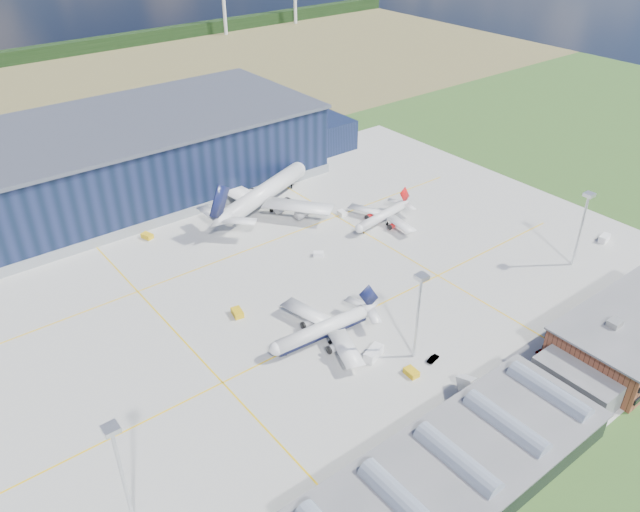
{
  "coord_description": "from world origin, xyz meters",
  "views": [
    {
      "loc": [
        -76.67,
        -104.69,
        97.43
      ],
      "look_at": [
        11.46,
        7.54,
        8.94
      ],
      "focal_mm": 35.0,
      "sensor_mm": 36.0,
      "label": 1
    }
  ],
  "objects": [
    {
      "name": "glass_concourse",
      "position": [
        -6.45,
        -60.0,
        3.69
      ],
      "size": [
        78.0,
        23.0,
        8.6
      ],
      "color": "black",
      "rests_on": "ground"
    },
    {
      "name": "gse_cart_a",
      "position": [
        42.14,
        34.7,
        0.71
      ],
      "size": [
        2.56,
        3.5,
        1.41
      ],
      "primitive_type": "cube",
      "rotation": [
        0.0,
        0.0,
        -0.12
      ],
      "color": "white",
      "rests_on": "ground"
    },
    {
      "name": "hangar",
      "position": [
        2.81,
        94.8,
        11.62
      ],
      "size": [
        145.0,
        62.0,
        26.1
      ],
      "color": "black",
      "rests_on": "ground"
    },
    {
      "name": "car_b",
      "position": [
        12.49,
        -33.89,
        0.6
      ],
      "size": [
        3.84,
        2.01,
        1.21
      ],
      "primitive_type": "imported",
      "rotation": [
        0.0,
        0.0,
        1.78
      ],
      "color": "#99999E",
      "rests_on": "ground"
    },
    {
      "name": "airstair",
      "position": [
        10.16,
        -46.0,
        1.7
      ],
      "size": [
        3.14,
        5.64,
        3.41
      ],
      "primitive_type": "cube",
      "rotation": [
        0.0,
        0.0,
        -0.2
      ],
      "color": "white",
      "rests_on": "ground"
    },
    {
      "name": "airliner_widebody",
      "position": [
        25.11,
        55.0,
        8.75
      ],
      "size": [
        69.38,
        68.74,
        17.49
      ],
      "primitive_type": null,
      "rotation": [
        0.0,
        0.0,
        0.38
      ],
      "color": "white",
      "rests_on": "ground"
    },
    {
      "name": "farmland",
      "position": [
        0.0,
        220.0,
        0.0
      ],
      "size": [
        600.0,
        220.0,
        0.01
      ],
      "primitive_type": "cube",
      "color": "olive",
      "rests_on": "ground"
    },
    {
      "name": "light_mast_east",
      "position": [
        75.0,
        -30.0,
        15.43
      ],
      "size": [
        2.6,
        2.6,
        23.0
      ],
      "color": "silver",
      "rests_on": "ground"
    },
    {
      "name": "ground",
      "position": [
        0.0,
        0.0,
        0.0
      ],
      "size": [
        600.0,
        600.0,
        0.0
      ],
      "primitive_type": "plane",
      "color": "#2B531F",
      "rests_on": "ground"
    },
    {
      "name": "airliner_red",
      "position": [
        47.82,
        22.0,
        4.47
      ],
      "size": [
        30.96,
        30.45,
        8.94
      ],
      "primitive_type": null,
      "rotation": [
        0.0,
        0.0,
        3.28
      ],
      "color": "white",
      "rests_on": "ground"
    },
    {
      "name": "gse_tug_b",
      "position": [
        5.01,
        -34.2,
        0.73
      ],
      "size": [
        2.46,
        3.52,
        1.47
      ],
      "primitive_type": "cube",
      "rotation": [
        0.0,
        0.0,
        -0.06
      ],
      "color": "gold",
      "rests_on": "ground"
    },
    {
      "name": "light_mast_west",
      "position": [
        -60.0,
        -30.0,
        15.43
      ],
      "size": [
        2.6,
        2.6,
        23.0
      ],
      "color": "silver",
      "rests_on": "ground"
    },
    {
      "name": "ops_building",
      "position": [
        55.01,
        -60.0,
        4.79
      ],
      "size": [
        46.0,
        23.0,
        10.9
      ],
      "color": "brown",
      "rests_on": "ground"
    },
    {
      "name": "gse_van_a",
      "position": [
        2.25,
        -24.46,
        1.24
      ],
      "size": [
        6.17,
        4.21,
        2.47
      ],
      "primitive_type": "cube",
      "rotation": [
        0.0,
        0.0,
        1.91
      ],
      "color": "white",
      "rests_on": "ground"
    },
    {
      "name": "gse_tug_a",
      "position": [
        -14.22,
        9.2,
        0.81
      ],
      "size": [
        3.15,
        4.31,
        1.62
      ],
      "primitive_type": "cube",
      "rotation": [
        0.0,
        0.0,
        -0.21
      ],
      "color": "gold",
      "rests_on": "ground"
    },
    {
      "name": "gse_tug_c",
      "position": [
        -15.36,
        60.35,
        0.79
      ],
      "size": [
        3.21,
        4.1,
        1.57
      ],
      "primitive_type": "cube",
      "rotation": [
        0.0,
        0.0,
        0.3
      ],
      "color": "gold",
      "rests_on": "ground"
    },
    {
      "name": "gse_van_c",
      "position": [
        94.61,
        -28.39,
        1.06
      ],
      "size": [
        4.72,
        2.88,
        2.12
      ],
      "primitive_type": "cube",
      "rotation": [
        0.0,
        0.0,
        1.75
      ],
      "color": "white",
      "rests_on": "ground"
    },
    {
      "name": "apron",
      "position": [
        0.0,
        10.0,
        0.03
      ],
      "size": [
        220.0,
        160.0,
        0.08
      ],
      "color": "#ABABA5",
      "rests_on": "ground"
    },
    {
      "name": "gse_van_b",
      "position": [
        36.01,
        43.12,
        1.06
      ],
      "size": [
        4.59,
        4.94,
        2.13
      ],
      "primitive_type": "cube",
      "rotation": [
        0.0,
        0.0,
        0.69
      ],
      "color": "white",
      "rests_on": "ground"
    },
    {
      "name": "airliner_navy",
      "position": [
        -3.41,
        -12.0,
        5.28
      ],
      "size": [
        34.53,
        33.88,
        10.56
      ],
      "primitive_type": null,
      "rotation": [
        0.0,
        0.0,
        3.07
      ],
      "color": "white",
      "rests_on": "ground"
    },
    {
      "name": "gse_cart_b",
      "position": [
        20.01,
        19.18,
        0.65
      ],
      "size": [
        3.61,
        3.43,
        1.31
      ],
      "primitive_type": "cube",
      "rotation": [
        0.0,
        0.0,
        0.91
      ],
      "color": "white",
      "rests_on": "ground"
    },
    {
      "name": "light_mast_center",
      "position": [
        10.0,
        -30.0,
        15.43
      ],
      "size": [
        2.6,
        2.6,
        23.0
      ],
      "color": "silver",
      "rests_on": "ground"
    },
    {
      "name": "car_a",
      "position": [
        34.87,
        -48.0,
        0.58
      ],
      "size": [
        3.61,
        2.04,
        1.16
      ],
      "primitive_type": "imported",
      "rotation": [
        0.0,
        0.0,
        1.36
      ],
      "color": "#99999E",
      "rests_on": "ground"
    }
  ]
}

